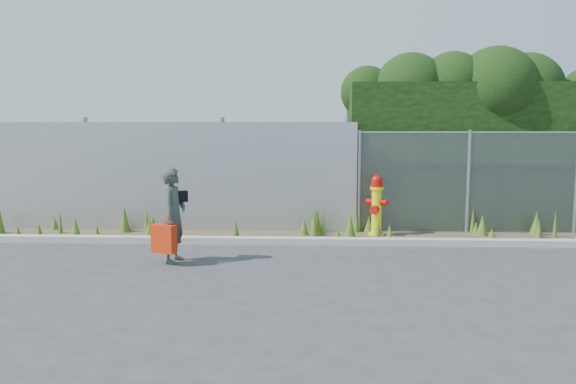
# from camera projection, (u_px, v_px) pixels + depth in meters

# --- Properties ---
(ground) EXTENTS (80.00, 80.00, 0.00)m
(ground) POSITION_uv_depth(u_px,v_px,m) (304.00, 270.00, 8.35)
(ground) COLOR #39383B
(ground) RESTS_ON ground
(curb) EXTENTS (16.00, 0.22, 0.12)m
(curb) POSITION_uv_depth(u_px,v_px,m) (306.00, 241.00, 10.13)
(curb) COLOR #ABA49B
(curb) RESTS_ON ground
(weed_strip) EXTENTS (16.00, 1.32, 0.55)m
(weed_strip) POSITION_uv_depth(u_px,v_px,m) (294.00, 229.00, 10.83)
(weed_strip) COLOR #4F3E2D
(weed_strip) RESTS_ON ground
(corrugated_fence) EXTENTS (8.50, 0.21, 2.30)m
(corrugated_fence) POSITION_uv_depth(u_px,v_px,m) (146.00, 177.00, 11.34)
(corrugated_fence) COLOR #A2A5A9
(corrugated_fence) RESTS_ON ground
(chainlink_fence) EXTENTS (6.50, 0.07, 2.05)m
(chainlink_fence) POSITION_uv_depth(u_px,v_px,m) (522.00, 182.00, 11.03)
(chainlink_fence) COLOR gray
(chainlink_fence) RESTS_ON ground
(hedge) EXTENTS (7.47, 2.00, 3.77)m
(hedge) POSITION_uv_depth(u_px,v_px,m) (516.00, 129.00, 11.91)
(hedge) COLOR black
(hedge) RESTS_ON ground
(fire_hydrant) EXTENTS (0.41, 0.37, 1.22)m
(fire_hydrant) POSITION_uv_depth(u_px,v_px,m) (377.00, 206.00, 10.82)
(fire_hydrant) COLOR #FFEA0D
(fire_hydrant) RESTS_ON ground
(woman) EXTENTS (0.42, 0.59, 1.49)m
(woman) POSITION_uv_depth(u_px,v_px,m) (174.00, 215.00, 8.75)
(woman) COLOR #106857
(woman) RESTS_ON ground
(red_tote_bag) EXTENTS (0.39, 0.14, 0.51)m
(red_tote_bag) POSITION_uv_depth(u_px,v_px,m) (164.00, 239.00, 8.58)
(red_tote_bag) COLOR #BC310A
(black_shoulder_bag) EXTENTS (0.23, 0.10, 0.18)m
(black_shoulder_bag) POSITION_uv_depth(u_px,v_px,m) (180.00, 196.00, 8.83)
(black_shoulder_bag) COLOR black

